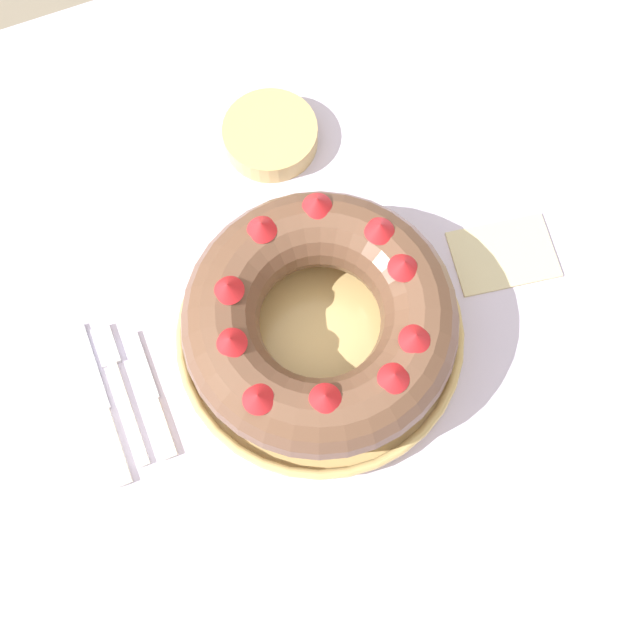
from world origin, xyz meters
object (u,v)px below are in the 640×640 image
at_px(serving_dish, 320,335).
at_px(cake_knife, 153,402).
at_px(fork, 118,384).
at_px(side_bowl, 270,135).
at_px(bundt_cake, 320,320).
at_px(serving_knife, 104,414).
at_px(napkin, 503,254).

height_order(serving_dish, cake_knife, serving_dish).
height_order(fork, side_bowl, side_bowl).
xyz_separation_m(bundt_cake, cake_knife, (-0.22, 0.00, -0.07)).
distance_m(bundt_cake, serving_knife, 0.28).
xyz_separation_m(bundt_cake, serving_knife, (-0.27, 0.01, -0.07)).
height_order(serving_knife, side_bowl, side_bowl).
xyz_separation_m(serving_dish, side_bowl, (0.04, 0.28, 0.00)).
xyz_separation_m(serving_knife, side_bowl, (0.32, 0.27, 0.01)).
relative_size(serving_dish, bundt_cake, 1.09).
relative_size(fork, cake_knife, 1.12).
height_order(side_bowl, napkin, side_bowl).
height_order(serving_dish, fork, serving_dish).
bearing_deg(cake_knife, fork, 126.65).
xyz_separation_m(serving_dish, napkin, (0.26, 0.02, -0.01)).
xyz_separation_m(serving_dish, fork, (-0.25, 0.04, -0.01)).
bearing_deg(fork, napkin, 1.59).
height_order(serving_dish, bundt_cake, bundt_cake).
relative_size(serving_knife, cake_knife, 1.27).
xyz_separation_m(bundt_cake, napkin, (0.26, 0.02, -0.07)).
distance_m(serving_dish, serving_knife, 0.27).
distance_m(fork, napkin, 0.51).
bearing_deg(bundt_cake, napkin, 3.40).
height_order(serving_dish, napkin, serving_dish).
bearing_deg(serving_dish, fork, 171.18).
relative_size(cake_knife, side_bowl, 1.29).
distance_m(serving_knife, cake_knife, 0.06).
xyz_separation_m(serving_knife, napkin, (0.53, 0.01, -0.00)).
bearing_deg(bundt_cake, cake_knife, 179.83).
bearing_deg(napkin, bundt_cake, -176.60).
relative_size(bundt_cake, side_bowl, 2.52).
height_order(bundt_cake, napkin, bundt_cake).
distance_m(serving_dish, fork, 0.25).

